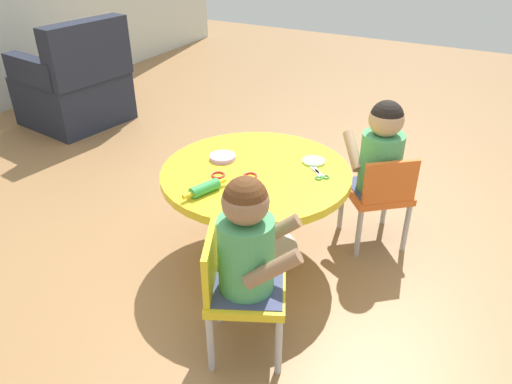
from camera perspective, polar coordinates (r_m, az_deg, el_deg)
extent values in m
plane|color=#9E7247|center=(2.62, 0.00, -6.92)|extent=(10.00, 10.00, 0.00)
cylinder|color=silver|center=(2.61, 0.00, -6.66)|extent=(0.44, 0.44, 0.03)
cylinder|color=silver|center=(2.49, 0.00, -2.82)|extent=(0.12, 0.12, 0.45)
cylinder|color=yellow|center=(2.37, 0.00, 2.13)|extent=(0.91, 0.91, 0.04)
cylinder|color=#B7B7BC|center=(1.96, 2.63, -17.38)|extent=(0.03, 0.03, 0.28)
cylinder|color=#B7B7BC|center=(2.14, 2.76, -12.23)|extent=(0.03, 0.03, 0.28)
cylinder|color=#B7B7BC|center=(1.97, -5.29, -17.00)|extent=(0.03, 0.03, 0.28)
cylinder|color=#B7B7BC|center=(2.15, -4.32, -11.95)|extent=(0.03, 0.03, 0.28)
cube|color=yellow|center=(1.94, -1.10, -11.24)|extent=(0.40, 0.40, 0.04)
cube|color=yellow|center=(1.87, -5.30, -8.11)|extent=(0.25, 0.14, 0.22)
cube|color=#3F4772|center=(1.94, -1.10, -11.20)|extent=(0.35, 0.36, 0.04)
cylinder|color=#4CA566|center=(1.83, -1.15, -7.21)|extent=(0.21, 0.21, 0.30)
sphere|color=#997051|center=(1.70, -1.23, -1.15)|extent=(0.17, 0.17, 0.17)
sphere|color=#593319|center=(1.70, -1.23, -0.79)|extent=(0.16, 0.16, 0.16)
cylinder|color=#997051|center=(1.73, 1.91, -8.91)|extent=(0.14, 0.22, 0.17)
cylinder|color=#997051|center=(1.90, 2.10, -4.73)|extent=(0.14, 0.22, 0.17)
cylinder|color=#B7B7BC|center=(2.86, 14.71, -1.13)|extent=(0.03, 0.03, 0.28)
cylinder|color=#B7B7BC|center=(2.77, 9.82, -1.69)|extent=(0.03, 0.03, 0.28)
cylinder|color=#B7B7BC|center=(2.67, 16.95, -3.97)|extent=(0.03, 0.03, 0.28)
cylinder|color=#B7B7BC|center=(2.57, 11.77, -4.69)|extent=(0.03, 0.03, 0.28)
cube|color=orange|center=(2.63, 13.72, 0.07)|extent=(0.42, 0.42, 0.04)
cube|color=orange|center=(2.47, 15.29, 1.09)|extent=(0.19, 0.22, 0.22)
cube|color=#3F4772|center=(2.63, 13.73, 0.11)|extent=(0.38, 0.38, 0.04)
cylinder|color=#4CA566|center=(2.55, 14.18, 3.41)|extent=(0.21, 0.21, 0.30)
sphere|color=tan|center=(2.46, 14.84, 8.11)|extent=(0.17, 0.17, 0.17)
sphere|color=black|center=(2.46, 14.88, 8.38)|extent=(0.16, 0.16, 0.16)
cylinder|color=tan|center=(2.67, 15.55, 5.00)|extent=(0.20, 0.18, 0.17)
cylinder|color=tan|center=(2.58, 11.14, 4.69)|extent=(0.20, 0.18, 0.17)
cube|color=#232838|center=(4.42, -20.27, 10.14)|extent=(0.79, 0.79, 0.40)
cube|color=#232838|center=(4.07, -18.89, 15.08)|extent=(0.71, 0.25, 0.45)
cube|color=#232838|center=(4.50, -17.82, 14.93)|extent=(0.20, 0.61, 0.20)
cube|color=#232838|center=(4.19, -24.35, 12.63)|extent=(0.20, 0.61, 0.20)
cylinder|color=green|center=(2.17, -5.95, 0.44)|extent=(0.15, 0.09, 0.05)
cylinder|color=yellow|center=(2.12, -7.94, -0.40)|extent=(0.05, 0.04, 0.02)
cylinder|color=yellow|center=(2.21, -4.03, 1.23)|extent=(0.05, 0.04, 0.02)
cube|color=silver|center=(2.36, 7.06, 2.33)|extent=(0.07, 0.10, 0.01)
cube|color=silver|center=(2.36, 7.06, 2.33)|extent=(0.10, 0.07, 0.01)
torus|color=green|center=(2.31, 8.06, 1.73)|extent=(0.05, 0.05, 0.01)
torus|color=green|center=(2.30, 7.24, 1.60)|extent=(0.05, 0.05, 0.01)
cylinder|color=#CC99E5|center=(2.46, -3.88, 4.03)|extent=(0.13, 0.13, 0.02)
cylinder|color=#B2E58C|center=(2.45, 6.68, 3.56)|extent=(0.12, 0.12, 0.01)
torus|color=red|center=(2.31, -4.39, 1.98)|extent=(0.07, 0.07, 0.01)
torus|color=#D83FA5|center=(2.13, 0.83, -0.52)|extent=(0.05, 0.05, 0.01)
torus|color=red|center=(2.30, -0.66, 1.89)|extent=(0.07, 0.07, 0.01)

